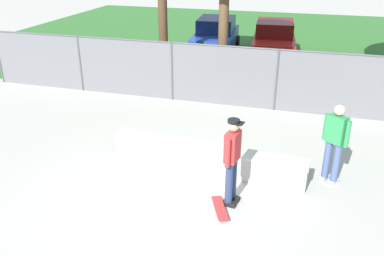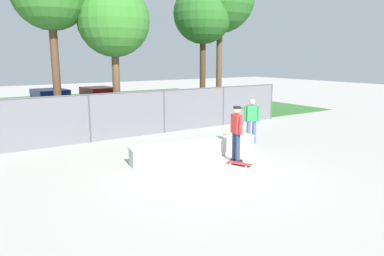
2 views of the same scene
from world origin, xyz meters
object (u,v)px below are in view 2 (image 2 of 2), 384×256
object	(u,v)px
concrete_ledge	(196,149)
skateboard	(239,163)
tree_mid	(203,15)
car_blue	(51,104)
skateboarder	(236,131)
tree_near_right	(114,21)
car_red	(100,101)
bystander	(252,120)

from	to	relation	value
concrete_ledge	skateboard	xyz separation A→B (m)	(0.67, -1.49, -0.23)
skateboard	tree_mid	bearing A→B (deg)	62.38
concrete_ledge	car_blue	xyz separation A→B (m)	(-2.31, 10.81, 0.53)
skateboarder	tree_near_right	bearing A→B (deg)	104.08
skateboarder	tree_mid	world-z (taller)	tree_mid
tree_near_right	car_red	size ratio (longest dim) A/B	1.48
car_blue	tree_near_right	bearing A→B (deg)	-74.81
skateboarder	car_red	world-z (taller)	skateboarder
skateboarder	tree_near_right	distance (m)	7.45
skateboard	car_blue	distance (m)	12.68
concrete_ledge	bystander	size ratio (longest dim) A/B	2.54
concrete_ledge	car_blue	size ratio (longest dim) A/B	1.07
skateboard	tree_near_right	size ratio (longest dim) A/B	0.13
car_red	car_blue	bearing A→B (deg)	177.94
bystander	concrete_ledge	bearing A→B (deg)	-175.21
skateboarder	car_blue	world-z (taller)	skateboarder
tree_near_right	tree_mid	xyz separation A→B (m)	(5.62, 1.49, 0.77)
tree_mid	car_blue	xyz separation A→B (m)	(-7.18, 4.26, -4.79)
tree_mid	car_red	size ratio (longest dim) A/B	1.67
tree_mid	car_blue	bearing A→B (deg)	149.29
bystander	car_blue	bearing A→B (deg)	115.49
concrete_ledge	car_blue	world-z (taller)	car_blue
tree_mid	bystander	distance (m)	8.11
skateboarder	car_blue	xyz separation A→B (m)	(-3.12, 11.96, -0.19)
tree_mid	bystander	world-z (taller)	tree_mid
tree_mid	car_blue	world-z (taller)	tree_mid
concrete_ledge	car_red	distance (m)	10.73
skateboarder	tree_mid	distance (m)	9.84
tree_near_right	bystander	xyz separation A→B (m)	(3.48, -4.83, -3.84)
skateboard	car_red	world-z (taller)	car_red
concrete_ledge	skateboarder	distance (m)	1.58
skateboarder	skateboard	world-z (taller)	skateboarder
skateboard	concrete_ledge	bearing A→B (deg)	114.16
tree_near_right	tree_mid	size ratio (longest dim) A/B	0.88
skateboarder	tree_mid	bearing A→B (deg)	62.16
bystander	skateboarder	bearing A→B (deg)	-144.48
tree_mid	bystander	xyz separation A→B (m)	(-2.14, -6.32, -4.62)
tree_near_right	car_blue	bearing A→B (deg)	105.19
concrete_ledge	skateboard	bearing A→B (deg)	-65.84
skateboard	bystander	distance (m)	2.84
skateboarder	car_red	size ratio (longest dim) A/B	0.42
car_blue	tree_mid	bearing A→B (deg)	-30.71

